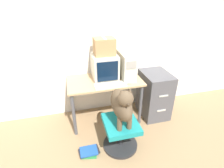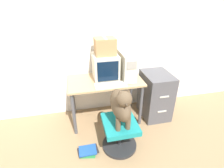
{
  "view_description": "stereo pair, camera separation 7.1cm",
  "coord_description": "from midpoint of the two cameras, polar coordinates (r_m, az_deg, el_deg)",
  "views": [
    {
      "loc": [
        -0.5,
        -2.07,
        1.96
      ],
      "look_at": [
        0.05,
        0.03,
        0.81
      ],
      "focal_mm": 28.0,
      "sensor_mm": 36.0,
      "label": 1
    },
    {
      "loc": [
        -0.43,
        -2.09,
        1.96
      ],
      "look_at": [
        0.05,
        0.03,
        0.81
      ],
      "focal_mm": 28.0,
      "sensor_mm": 36.0,
      "label": 2
    }
  ],
  "objects": [
    {
      "name": "cardboard_box",
      "position": [
        2.62,
        -3.37,
        12.17
      ],
      "size": [
        0.3,
        0.26,
        0.25
      ],
      "color": "#A87F51",
      "rests_on": "crt_monitor"
    },
    {
      "name": "dog",
      "position": [
        2.17,
        2.3,
        -6.6
      ],
      "size": [
        0.23,
        0.56,
        0.57
      ],
      "color": "brown",
      "rests_on": "office_chair"
    },
    {
      "name": "book_stack_floor",
      "position": [
        2.57,
        -8.38,
        -21.03
      ],
      "size": [
        0.29,
        0.22,
        0.06
      ],
      "color": "#2D8C47",
      "rests_on": "ground_plane"
    },
    {
      "name": "pc_tower",
      "position": [
        2.74,
        3.71,
        6.28
      ],
      "size": [
        0.2,
        0.5,
        0.41
      ],
      "color": "beige",
      "rests_on": "desk"
    },
    {
      "name": "wall_back",
      "position": [
        2.88,
        -5.07,
        14.49
      ],
      "size": [
        8.0,
        0.05,
        2.6
      ],
      "color": "white",
      "rests_on": "ground_plane"
    },
    {
      "name": "filing_cabinet",
      "position": [
        3.09,
        12.99,
        -3.35
      ],
      "size": [
        0.43,
        0.57,
        0.79
      ],
      "color": "#4C4C51",
      "rests_on": "ground_plane"
    },
    {
      "name": "computer_mouse",
      "position": [
        2.61,
        5.17,
        0.46
      ],
      "size": [
        0.07,
        0.04,
        0.03
      ],
      "color": "silver",
      "rests_on": "desk"
    },
    {
      "name": "keyboard",
      "position": [
        2.53,
        -1.38,
        -0.37
      ],
      "size": [
        0.46,
        0.17,
        0.03
      ],
      "color": "beige",
      "rests_on": "desk"
    },
    {
      "name": "desk",
      "position": [
        2.77,
        -3.16,
        -0.72
      ],
      "size": [
        1.15,
        0.62,
        0.75
      ],
      "color": "tan",
      "rests_on": "ground_plane"
    },
    {
      "name": "crt_monitor",
      "position": [
        2.72,
        -3.17,
        5.72
      ],
      "size": [
        0.38,
        0.41,
        0.38
      ],
      "color": "beige",
      "rests_on": "desk"
    },
    {
      "name": "ground_plane",
      "position": [
        2.89,
        -1.53,
        -14.82
      ],
      "size": [
        12.0,
        12.0,
        0.0
      ],
      "primitive_type": "plane",
      "color": "#937551"
    },
    {
      "name": "office_chair",
      "position": [
        2.48,
        1.96,
        -15.45
      ],
      "size": [
        0.49,
        0.49,
        0.44
      ],
      "color": "#262628",
      "rests_on": "ground_plane"
    }
  ]
}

